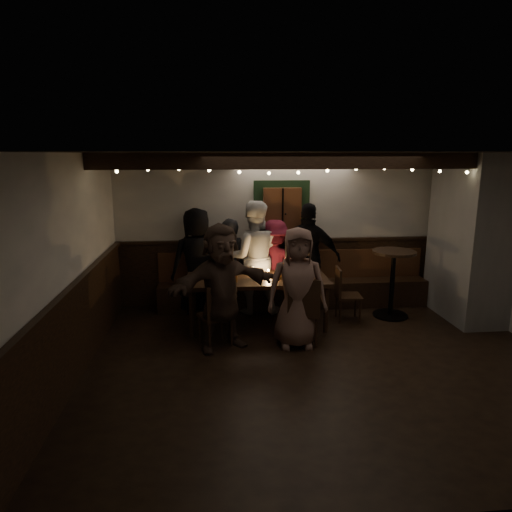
{
  "coord_description": "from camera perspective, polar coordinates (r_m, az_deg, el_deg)",
  "views": [
    {
      "loc": [
        -1.37,
        -5.2,
        2.59
      ],
      "look_at": [
        -0.72,
        1.6,
        1.05
      ],
      "focal_mm": 32.0,
      "sensor_mm": 36.0,
      "label": 1
    }
  ],
  "objects": [
    {
      "name": "high_top",
      "position": [
        7.61,
        16.71,
        -2.32
      ],
      "size": [
        0.68,
        0.68,
        1.09
      ],
      "color": "black",
      "rests_on": "ground"
    },
    {
      "name": "person_b",
      "position": [
        7.51,
        -3.4,
        -1.22
      ],
      "size": [
        0.65,
        0.5,
        1.57
      ],
      "primitive_type": "imported",
      "rotation": [
        0.0,
        0.0,
        3.39
      ],
      "color": "black",
      "rests_on": "ground"
    },
    {
      "name": "room",
      "position": [
        7.21,
        14.38,
        0.17
      ],
      "size": [
        6.02,
        5.01,
        2.62
      ],
      "color": "black",
      "rests_on": "ground"
    },
    {
      "name": "dining_table",
      "position": [
        6.89,
        0.15,
        -3.26
      ],
      "size": [
        2.12,
        0.91,
        0.92
      ],
      "color": "black",
      "rests_on": "ground"
    },
    {
      "name": "chair_near_left",
      "position": [
        6.22,
        -4.79,
        -6.96
      ],
      "size": [
        0.53,
        0.53,
        0.89
      ],
      "color": "black",
      "rests_on": "ground"
    },
    {
      "name": "person_e",
      "position": [
        7.64,
        6.59,
        -0.15
      ],
      "size": [
        1.14,
        0.8,
        1.8
      ],
      "primitive_type": "imported",
      "rotation": [
        0.0,
        0.0,
        2.77
      ],
      "color": "black",
      "rests_on": "ground"
    },
    {
      "name": "chair_near_right",
      "position": [
        6.26,
        5.92,
        -6.45
      ],
      "size": [
        0.49,
        0.49,
        0.96
      ],
      "color": "black",
      "rests_on": "ground"
    },
    {
      "name": "person_f",
      "position": [
        6.08,
        -4.3,
        -3.9
      ],
      "size": [
        1.66,
        1.08,
        1.71
      ],
      "primitive_type": "imported",
      "rotation": [
        0.0,
        0.0,
        0.4
      ],
      "color": "#402E25",
      "rests_on": "ground"
    },
    {
      "name": "person_c",
      "position": [
        7.46,
        -0.31,
        -0.16
      ],
      "size": [
        0.93,
        0.74,
        1.86
      ],
      "primitive_type": "imported",
      "rotation": [
        0.0,
        0.0,
        3.1
      ],
      "color": "silver",
      "rests_on": "ground"
    },
    {
      "name": "chair_end",
      "position": [
        7.31,
        10.9,
        -4.31
      ],
      "size": [
        0.41,
        0.41,
        0.85
      ],
      "color": "black",
      "rests_on": "ground"
    },
    {
      "name": "person_a",
      "position": [
        7.55,
        -7.35,
        -0.58
      ],
      "size": [
        0.98,
        0.79,
        1.74
      ],
      "primitive_type": "imported",
      "rotation": [
        0.0,
        0.0,
        3.46
      ],
      "color": "black",
      "rests_on": "ground"
    },
    {
      "name": "person_d",
      "position": [
        7.65,
        2.36,
        -1.13
      ],
      "size": [
        1.09,
        0.78,
        1.52
      ],
      "primitive_type": "imported",
      "rotation": [
        0.0,
        0.0,
        2.91
      ],
      "color": "#561121",
      "rests_on": "ground"
    },
    {
      "name": "person_g",
      "position": [
        6.16,
        5.17,
        -4.0
      ],
      "size": [
        0.83,
        0.56,
        1.65
      ],
      "primitive_type": "imported",
      "rotation": [
        0.0,
        0.0,
        -0.05
      ],
      "color": "brown",
      "rests_on": "ground"
    }
  ]
}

